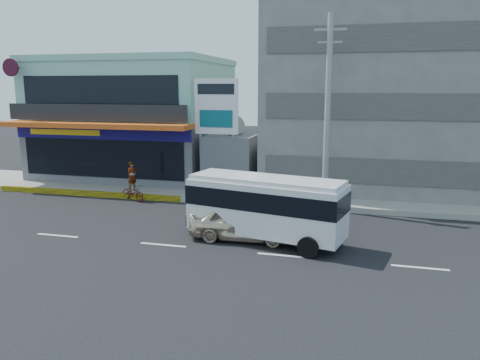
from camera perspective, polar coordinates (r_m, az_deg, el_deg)
name	(u,v)px	position (r m, az deg, el deg)	size (l,w,h in m)	color
ground	(163,245)	(19.75, -9.35, -7.82)	(120.00, 120.00, 0.00)	black
sidewalk	(309,197)	(27.40, 8.46, -2.07)	(70.00, 5.00, 0.30)	gray
shop_building	(137,121)	(34.80, -12.47, 7.03)	(12.40, 11.70, 8.00)	#4F5055
concrete_building	(401,78)	(32.13, 18.99, 11.72)	(16.00, 12.00, 14.00)	gray
gap_structure	(237,160)	(30.39, -0.36, 2.45)	(3.00, 6.00, 3.50)	#4F5055
satellite_dish	(233,133)	(29.21, -0.87, 5.69)	(1.50, 1.50, 0.15)	slate
billboard	(216,113)	(27.52, -2.89, 8.16)	(2.60, 0.18, 6.90)	gray
utility_pole_near	(327,112)	(24.53, 10.62, 8.13)	(1.60, 0.30, 10.00)	#999993
minibus	(266,204)	(19.49, 3.15, -2.90)	(6.89, 3.48, 2.76)	silver
sedan	(242,222)	(19.93, 0.29, -5.18)	(1.80, 4.48, 1.53)	beige
motorcycle_rider	(133,188)	(27.51, -12.96, -0.92)	(1.85, 1.23, 2.24)	#4D0B0B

